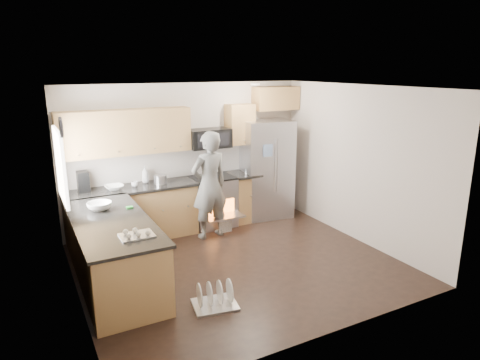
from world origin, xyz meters
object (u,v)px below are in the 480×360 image
stove_range (212,190)px  refrigerator (266,169)px  dish_rack (215,300)px  person (209,185)px

stove_range → refrigerator: size_ratio=0.95×
dish_rack → stove_range: bearing=66.2°
refrigerator → person: (-1.42, -0.50, -0.02)m
stove_range → dish_rack: (-1.14, -2.58, -0.59)m
stove_range → dish_rack: size_ratio=2.99×
person → dish_rack: size_ratio=3.09×
stove_range → person: size_ratio=0.97×
stove_range → person: person is taller
refrigerator → dish_rack: size_ratio=3.16×
refrigerator → dish_rack: (-2.29, -2.59, -0.86)m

